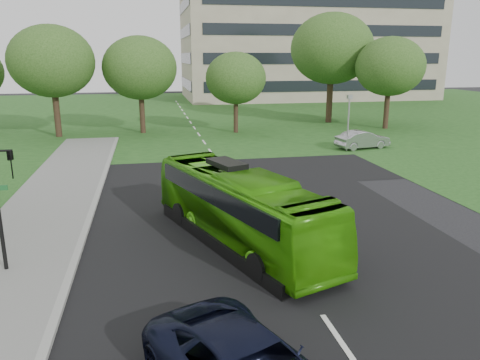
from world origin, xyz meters
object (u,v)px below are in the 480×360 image
(tree_park_c, at_px, (236,78))
(sedan, at_px, (363,140))
(bus, at_px, (240,208))
(traffic_light, at_px, (1,195))
(tree_park_a, at_px, (52,61))
(camera_pole, at_px, (349,115))
(tree_park_e, at_px, (390,67))
(tree_park_b, at_px, (140,68))
(tree_park_d, at_px, (332,49))
(office_building, at_px, (306,21))

(tree_park_c, bearing_deg, sedan, -49.66)
(bus, distance_m, traffic_light, 8.00)
(tree_park_c, distance_m, traffic_light, 29.87)
(tree_park_a, xyz_separation_m, camera_pole, (22.15, -10.85, -3.74))
(tree_park_a, bearing_deg, tree_park_e, -2.12)
(tree_park_b, xyz_separation_m, tree_park_c, (8.42, -1.42, -0.90))
(tree_park_b, xyz_separation_m, traffic_light, (-4.12, -28.43, -3.17))
(tree_park_b, relative_size, bus, 0.87)
(traffic_light, bearing_deg, tree_park_e, 62.42)
(sedan, distance_m, camera_pole, 2.60)
(sedan, bearing_deg, tree_park_e, -47.57)
(bus, bearing_deg, tree_park_d, 43.14)
(tree_park_b, distance_m, bus, 27.97)
(bus, relative_size, sedan, 2.38)
(bus, bearing_deg, camera_pole, 34.78)
(tree_park_c, relative_size, tree_park_d, 0.65)
(office_building, bearing_deg, traffic_light, -116.38)
(tree_park_e, distance_m, camera_pole, 13.14)
(bus, xyz_separation_m, sedan, (12.76, 16.47, -0.70))
(tree_park_a, distance_m, traffic_light, 28.15)
(traffic_light, bearing_deg, sedan, 58.57)
(tree_park_c, bearing_deg, tree_park_d, 23.70)
(office_building, relative_size, tree_park_e, 4.63)
(tree_park_a, distance_m, tree_park_d, 26.94)
(tree_park_a, height_order, tree_park_c, tree_park_a)
(tree_park_e, relative_size, traffic_light, 1.93)
(tree_park_c, distance_m, tree_park_e, 14.78)
(office_building, relative_size, tree_park_a, 4.25)
(tree_park_a, relative_size, traffic_light, 2.10)
(office_building, distance_m, camera_pole, 48.17)
(office_building, distance_m, tree_park_d, 31.96)
(bus, bearing_deg, traffic_light, 167.89)
(office_building, xyz_separation_m, camera_pole, (-11.96, -45.62, -9.83))
(tree_park_e, bearing_deg, traffic_light, -135.73)
(tree_park_e, bearing_deg, tree_park_b, 175.47)
(tree_park_a, distance_m, tree_park_c, 15.73)
(tree_park_c, relative_size, sedan, 1.73)
(camera_pole, bearing_deg, tree_park_b, 135.63)
(tree_park_a, bearing_deg, tree_park_c, -2.58)
(camera_pole, bearing_deg, tree_park_d, 66.81)
(tree_park_a, height_order, tree_park_e, tree_park_a)
(tree_park_c, bearing_deg, tree_park_e, -1.63)
(tree_park_c, relative_size, tree_park_e, 0.84)
(tree_park_c, height_order, bus, tree_park_c)
(office_building, height_order, bus, office_building)
(tree_park_b, relative_size, sedan, 2.06)
(sedan, bearing_deg, traffic_light, 119.32)
(traffic_light, bearing_deg, tree_park_c, 83.25)
(tree_park_d, xyz_separation_m, camera_pole, (-4.45, -14.95, -4.90))
(tree_park_c, distance_m, camera_pole, 12.25)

